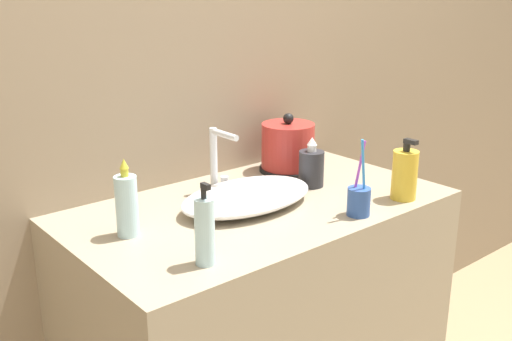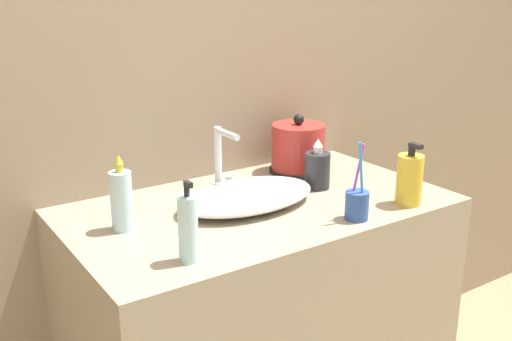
{
  "view_description": "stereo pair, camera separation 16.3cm",
  "coord_description": "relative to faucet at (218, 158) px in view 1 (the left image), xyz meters",
  "views": [
    {
      "loc": [
        -1.01,
        -0.89,
        1.46
      ],
      "look_at": [
        -0.01,
        0.3,
        0.97
      ],
      "focal_mm": 42.0,
      "sensor_mm": 36.0,
      "label": 1
    },
    {
      "loc": [
        -0.88,
        -0.99,
        1.46
      ],
      "look_at": [
        -0.01,
        0.3,
        0.97
      ],
      "focal_mm": 42.0,
      "sensor_mm": 36.0,
      "label": 2
    }
  ],
  "objects": [
    {
      "name": "hand_cream_bottle",
      "position": [
        0.38,
        -0.38,
        -0.03
      ],
      "size": [
        0.07,
        0.07,
        0.18
      ],
      "color": "gold",
      "rests_on": "vanity_counter"
    },
    {
      "name": "mouthwash_bottle",
      "position": [
        0.25,
        -0.13,
        -0.05
      ],
      "size": [
        0.08,
        0.08,
        0.15
      ],
      "color": "#28282D",
      "rests_on": "vanity_counter"
    },
    {
      "name": "electric_kettle",
      "position": [
        0.3,
        0.03,
        -0.03
      ],
      "size": [
        0.19,
        0.19,
        0.19
      ],
      "color": "black",
      "rests_on": "vanity_counter"
    },
    {
      "name": "toothbrush_cup",
      "position": [
        0.18,
        -0.38,
        -0.06
      ],
      "size": [
        0.06,
        0.06,
        0.21
      ],
      "color": "#2D519E",
      "rests_on": "vanity_counter"
    },
    {
      "name": "sink_basin",
      "position": [
        -0.01,
        -0.14,
        -0.08
      ],
      "size": [
        0.41,
        0.24,
        0.06
      ],
      "color": "white",
      "rests_on": "vanity_counter"
    },
    {
      "name": "lotion_bottle",
      "position": [
        -0.3,
        -0.35,
        -0.03
      ],
      "size": [
        0.04,
        0.04,
        0.19
      ],
      "color": "silver",
      "rests_on": "vanity_counter"
    },
    {
      "name": "wall_back",
      "position": [
        0.03,
        0.18,
        0.33
      ],
      "size": [
        6.0,
        0.04,
        2.6
      ],
      "color": "gray",
      "rests_on": "ground_plane"
    },
    {
      "name": "vanity_counter",
      "position": [
        0.03,
        -0.15,
        -0.54
      ],
      "size": [
        1.06,
        0.61,
        0.87
      ],
      "color": "gray",
      "rests_on": "ground_plane"
    },
    {
      "name": "faucet",
      "position": [
        0.0,
        0.0,
        0.0
      ],
      "size": [
        0.06,
        0.12,
        0.19
      ],
      "color": "silver",
      "rests_on": "vanity_counter"
    },
    {
      "name": "shampoo_bottle",
      "position": [
        -0.35,
        -0.11,
        -0.03
      ],
      "size": [
        0.05,
        0.05,
        0.19
      ],
      "color": "silver",
      "rests_on": "vanity_counter"
    }
  ]
}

